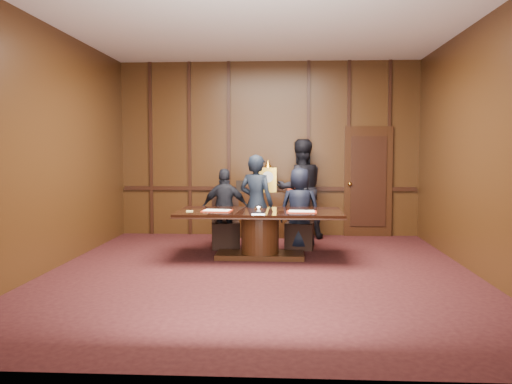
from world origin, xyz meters
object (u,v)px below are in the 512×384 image
Objects in this scene: witness_left at (256,204)px; conference_table at (260,226)px; signatory_right at (300,208)px; signatory_left at (225,209)px; sideboard at (268,212)px; witness_right at (300,189)px.

conference_table is at bearing 122.48° from witness_left.
signatory_right is (0.65, 0.80, 0.20)m from conference_table.
witness_left is (0.56, -0.30, 0.12)m from signatory_left.
sideboard is 1.50m from signatory_right.
conference_table is 1.87× the size of signatory_left.
witness_left is at bearing -94.79° from sideboard.
witness_left reaches higher than signatory_right.
signatory_left is 0.65m from witness_left.
signatory_right is at bearing -66.22° from sideboard.
signatory_right is (0.60, -1.36, 0.23)m from sideboard.
witness_left is at bearing 49.43° from witness_right.
signatory_right is at bearing -179.61° from signatory_left.
sideboard is 0.82m from witness_right.
witness_right is at bearing -84.61° from signatory_right.
sideboard reaches higher than signatory_left.
sideboard is 1.55m from signatory_left.
witness_left is at bearing 29.02° from signatory_right.
witness_left is 1.69m from witness_right.
witness_left is (-0.74, -0.30, 0.11)m from signatory_right.
sideboard reaches higher than signatory_right.
witness_left reaches higher than conference_table.
witness_right is (1.34, 1.20, 0.27)m from signatory_left.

